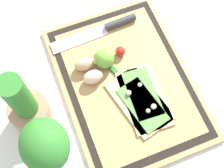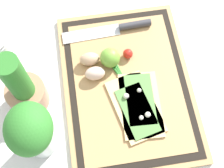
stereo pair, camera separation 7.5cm
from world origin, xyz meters
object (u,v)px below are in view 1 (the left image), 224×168
knife (108,27)px  herb_glass (47,148)px  pizza_slice_far (140,102)px  egg_brown (84,64)px  cherry_tomato_red (120,51)px  egg_pink (93,77)px  herb_pot (27,107)px  pizza_slice_near (144,97)px  lime (104,59)px

knife → herb_glass: bearing=139.6°
pizza_slice_far → egg_brown: egg_brown is taller
knife → cherry_tomato_red: size_ratio=9.45×
egg_brown → pizza_slice_far: bearing=-146.4°
herb_glass → egg_pink: bearing=-44.7°
egg_brown → cherry_tomato_red: egg_brown is taller
egg_pink → herb_pot: 0.20m
egg_brown → herb_glass: 0.29m
herb_glass → egg_brown: bearing=-36.1°
pizza_slice_far → knife: bearing=-0.9°
knife → herb_glass: (-0.32, 0.27, 0.10)m
pizza_slice_near → lime: lime is taller
pizza_slice_near → lime: bearing=24.3°
lime → cherry_tomato_red: (0.01, -0.06, -0.01)m
knife → egg_pink: egg_pink is taller
pizza_slice_near → egg_brown: (0.15, 0.12, 0.01)m
egg_brown → egg_pink: size_ratio=1.00×
egg_pink → lime: (0.04, -0.05, 0.01)m
knife → lime: 0.12m
pizza_slice_near → egg_pink: size_ratio=3.44×
knife → herb_pot: bearing=122.4°
egg_brown → lime: lime is taller
knife → lime: lime is taller
herb_pot → egg_pink: bearing=-78.6°
pizza_slice_near → herb_glass: herb_glass is taller
pizza_slice_far → egg_brown: 0.20m
herb_pot → knife: bearing=-57.6°
pizza_slice_near → herb_pot: herb_pot is taller
pizza_slice_far → herb_pot: herb_pot is taller
pizza_slice_far → egg_pink: bearing=40.8°
egg_pink → cherry_tomato_red: egg_pink is taller
lime → herb_glass: (-0.21, 0.22, 0.08)m
lime → herb_glass: 0.31m
pizza_slice_near → egg_brown: bearing=38.9°
pizza_slice_far → egg_pink: 0.15m
egg_brown → herb_glass: (-0.22, 0.16, 0.09)m
knife → herb_pot: 0.36m
knife → cherry_tomato_red: 0.10m
egg_pink → pizza_slice_far: bearing=-139.2°
lime → herb_glass: size_ratio=0.28×
pizza_slice_near → egg_brown: egg_brown is taller
egg_brown → lime: 0.06m
cherry_tomato_red → herb_glass: (-0.22, 0.27, 0.09)m
knife → cherry_tomato_red: bearing=-178.5°
egg_brown → lime: (-0.01, -0.06, 0.01)m
egg_brown → herb_pot: size_ratio=0.25×
pizza_slice_near → cherry_tomato_red: 0.16m
egg_brown → herb_pot: herb_pot is taller
lime → pizza_slice_near: bearing=-155.7°
egg_pink → herb_glass: (-0.17, 0.17, 0.09)m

